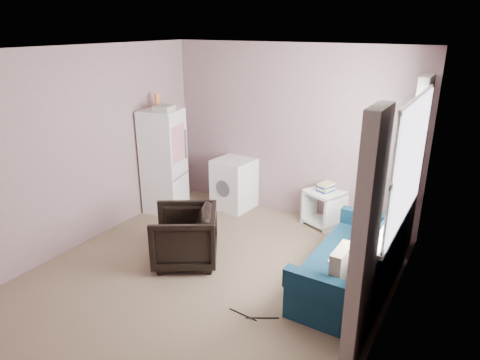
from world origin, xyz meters
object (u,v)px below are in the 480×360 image
(armchair, at_px, (184,234))
(washing_machine, at_px, (234,183))
(sofa, at_px, (356,266))
(side_table, at_px, (324,205))
(fridge, at_px, (164,161))

(armchair, xyz_separation_m, washing_machine, (-0.36, 1.72, 0.03))
(sofa, bearing_deg, side_table, 123.11)
(armchair, xyz_separation_m, sofa, (1.94, 0.49, -0.09))
(fridge, relative_size, sofa, 1.00)
(washing_machine, xyz_separation_m, sofa, (2.29, -1.24, -0.12))
(side_table, relative_size, sofa, 0.36)
(armchair, distance_m, sofa, 2.00)
(fridge, xyz_separation_m, sofa, (3.15, -0.62, -0.51))
(fridge, bearing_deg, sofa, -23.03)
(armchair, height_order, side_table, armchair)
(armchair, bearing_deg, sofa, 72.07)
(sofa, bearing_deg, armchair, -165.02)
(washing_machine, relative_size, sofa, 0.44)
(fridge, height_order, sofa, fridge)
(side_table, xyz_separation_m, sofa, (0.86, -1.36, -0.01))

